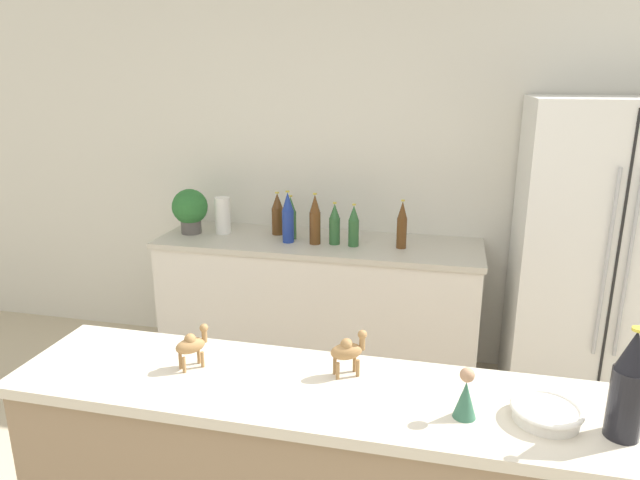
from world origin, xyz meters
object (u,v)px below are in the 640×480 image
back_bottle_0 (402,225)px  back_bottle_2 (288,218)px  back_bottle_4 (354,226)px  potted_plant (190,209)px  wine_bottle (629,386)px  back_bottle_1 (335,224)px  back_bottle_6 (278,214)px  fruit_bowl (546,412)px  camel_figurine (348,350)px  wise_man_figurine_crimson (466,396)px  back_bottle_5 (291,218)px  paper_towel_roll (223,215)px  camel_figurine_second (192,344)px  back_bottle_3 (315,220)px  refrigerator (598,261)px

back_bottle_0 → back_bottle_2: back_bottle_2 is taller
back_bottle_0 → back_bottle_4: (-0.29, -0.03, -0.02)m
potted_plant → wine_bottle: (2.13, -1.93, 0.10)m
back_bottle_4 → back_bottle_1: bearing=172.6°
back_bottle_6 → fruit_bowl: bearing=-55.4°
camel_figurine → wise_man_figurine_crimson: size_ratio=0.99×
back_bottle_0 → back_bottle_1: size_ratio=1.13×
back_bottle_2 → back_bottle_5: back_bottle_2 is taller
paper_towel_roll → wise_man_figurine_crimson: bearing=-52.4°
back_bottle_2 → wise_man_figurine_crimson: bearing=-60.8°
paper_towel_roll → back_bottle_5: (0.47, -0.02, 0.01)m
back_bottle_1 → potted_plant: bearing=178.3°
camel_figurine_second → potted_plant: bearing=115.9°
back_bottle_4 → camel_figurine_second: back_bottle_4 is taller
back_bottle_4 → camel_figurine: (0.29, -1.74, 0.07)m
back_bottle_0 → back_bottle_3: back_bottle_3 is taller
wise_man_figurine_crimson → back_bottle_5: bearing=118.3°
camel_figurine_second → back_bottle_3: bearing=91.3°
back_bottle_2 → back_bottle_3: size_ratio=1.02×
camel_figurine_second → wise_man_figurine_crimson: 0.84m
back_bottle_2 → wise_man_figurine_crimson: back_bottle_2 is taller
paper_towel_roll → back_bottle_1: (0.77, -0.08, 0.01)m
paper_towel_roll → wine_bottle: bearing=-45.8°
refrigerator → wine_bottle: (-0.36, -1.89, 0.25)m
back_bottle_2 → back_bottle_5: bearing=94.5°
back_bottle_4 → wise_man_figurine_crimson: (0.64, -1.89, 0.05)m
back_bottle_0 → back_bottle_4: size_ratio=1.13×
wine_bottle → potted_plant: bearing=137.8°
refrigerator → wise_man_figurine_crimson: (-0.75, -1.90, 0.17)m
fruit_bowl → camel_figurine: size_ratio=1.30×
back_bottle_1 → wise_man_figurine_crimson: size_ratio=1.79×
back_bottle_5 → back_bottle_6: (-0.11, 0.08, 0.00)m
potted_plant → back_bottle_4: 1.10m
back_bottle_0 → back_bottle_1: (-0.41, -0.01, -0.02)m
wine_bottle → back_bottle_6: bearing=127.5°
back_bottle_5 → wise_man_figurine_crimson: (1.06, -1.96, 0.05)m
potted_plant → back_bottle_5: bearing=2.5°
back_bottle_1 → wine_bottle: (1.15, -1.90, 0.14)m
camel_figurine_second → wine_bottle: bearing=-3.6°
paper_towel_roll → back_bottle_0: (1.18, -0.07, 0.02)m
back_bottle_6 → wine_bottle: (1.56, -2.03, 0.13)m
potted_plant → back_bottle_1: size_ratio=1.12×
potted_plant → back_bottle_6: potted_plant is taller
refrigerator → back_bottle_2: 1.81m
paper_towel_roll → fruit_bowl: (1.74, -1.95, 0.02)m
camel_figurine_second → back_bottle_6: bearing=99.6°
fruit_bowl → camel_figurine_second: camel_figurine_second is taller
back_bottle_3 → wise_man_figurine_crimson: size_ratio=2.16×
back_bottle_1 → back_bottle_2: bearing=-175.1°
potted_plant → camel_figurine_second: size_ratio=2.12×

